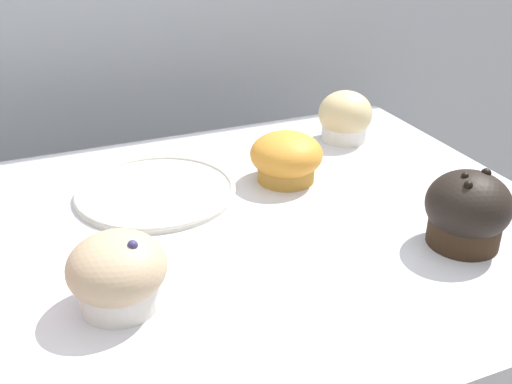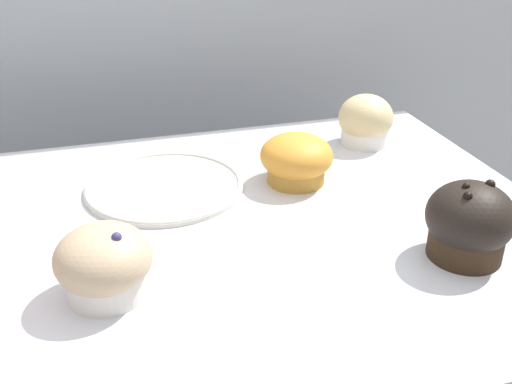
% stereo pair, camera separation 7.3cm
% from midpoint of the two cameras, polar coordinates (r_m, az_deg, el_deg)
% --- Properties ---
extents(wall_back, '(3.20, 0.10, 1.80)m').
position_cam_midpoint_polar(wall_back, '(1.28, -11.11, 8.45)').
color(wall_back, '#B2B7BC').
rests_on(wall_back, ground).
extents(muffin_front_center, '(0.10, 0.10, 0.07)m').
position_cam_midpoint_polar(muffin_front_center, '(0.84, 6.33, 3.04)').
color(muffin_front_center, '#C18632').
rests_on(muffin_front_center, display_counter).
extents(muffin_back_right, '(0.09, 0.09, 0.08)m').
position_cam_midpoint_polar(muffin_back_right, '(0.99, 12.47, 6.53)').
color(muffin_back_right, white).
rests_on(muffin_back_right, display_counter).
extents(muffin_front_left, '(0.10, 0.10, 0.09)m').
position_cam_midpoint_polar(muffin_front_left, '(0.72, 22.41, -2.81)').
color(muffin_front_left, '#312114').
rests_on(muffin_front_left, display_counter).
extents(muffin_front_right, '(0.10, 0.10, 0.08)m').
position_cam_midpoint_polar(muffin_front_right, '(0.62, -11.02, -6.82)').
color(muffin_front_right, silver).
rests_on(muffin_front_right, display_counter).
extents(serving_plate, '(0.22, 0.22, 0.01)m').
position_cam_midpoint_polar(serving_plate, '(0.83, -6.27, 0.53)').
color(serving_plate, beige).
rests_on(serving_plate, display_counter).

